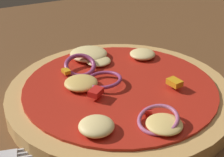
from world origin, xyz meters
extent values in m
cube|color=brown|center=(0.00, 0.00, 0.02)|extent=(1.33, 0.95, 0.04)
cylinder|color=tan|center=(-0.03, 0.03, 0.05)|extent=(0.26, 0.26, 0.02)
cylinder|color=red|center=(-0.03, 0.03, 0.06)|extent=(0.22, 0.22, 0.00)
ellipsoid|color=#F4DB8E|center=(-0.03, 0.12, 0.07)|extent=(0.05, 0.05, 0.01)
ellipsoid|color=#F4DB8E|center=(-0.03, 0.09, 0.06)|extent=(0.03, 0.03, 0.01)
ellipsoid|color=#EFCC72|center=(-0.03, -0.06, 0.06)|extent=(0.04, 0.04, 0.01)
ellipsoid|color=#E5BC60|center=(-0.07, 0.05, 0.06)|extent=(0.04, 0.04, 0.01)
ellipsoid|color=#F4DB8E|center=(0.03, 0.08, 0.06)|extent=(0.03, 0.03, 0.01)
ellipsoid|color=#F4DB8E|center=(-0.09, -0.04, 0.07)|extent=(0.03, 0.03, 0.01)
torus|color=#B25984|center=(-0.03, -0.06, 0.07)|extent=(0.05, 0.05, 0.01)
torus|color=#93386B|center=(-0.06, 0.09, 0.07)|extent=(0.05, 0.05, 0.02)
torus|color=#93386B|center=(-0.05, 0.04, 0.07)|extent=(0.06, 0.06, 0.01)
cube|color=red|center=(-0.03, -0.04, 0.06)|extent=(0.01, 0.01, 0.00)
cube|color=orange|center=(0.02, -0.01, 0.07)|extent=(0.01, 0.02, 0.01)
cube|color=orange|center=(-0.08, 0.08, 0.07)|extent=(0.01, 0.01, 0.00)
cube|color=red|center=(-0.07, 0.01, 0.07)|extent=(0.02, 0.02, 0.01)
cube|color=silver|center=(-0.15, -0.02, 0.04)|extent=(0.03, 0.01, 0.00)
cube|color=silver|center=(-0.15, -0.02, 0.04)|extent=(0.03, 0.01, 0.00)
cube|color=silver|center=(-0.14, -0.01, 0.04)|extent=(0.03, 0.01, 0.00)
camera|label=1|loc=(-0.19, -0.27, 0.25)|focal=53.66mm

